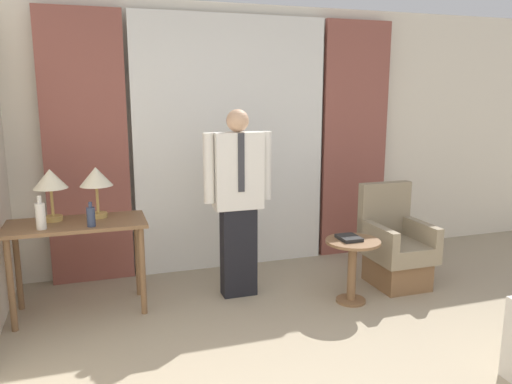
% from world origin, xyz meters
% --- Properties ---
extents(wall_back, '(10.00, 0.06, 2.70)m').
position_xyz_m(wall_back, '(0.00, 3.16, 1.35)').
color(wall_back, silver).
rests_on(wall_back, ground_plane).
extents(curtain_sheer_center, '(2.00, 0.06, 2.58)m').
position_xyz_m(curtain_sheer_center, '(0.00, 3.03, 1.29)').
color(curtain_sheer_center, white).
rests_on(curtain_sheer_center, ground_plane).
extents(curtain_drape_left, '(0.77, 0.06, 2.58)m').
position_xyz_m(curtain_drape_left, '(-1.42, 3.03, 1.29)').
color(curtain_drape_left, brown).
rests_on(curtain_drape_left, ground_plane).
extents(curtain_drape_right, '(0.77, 0.06, 2.58)m').
position_xyz_m(curtain_drape_right, '(1.42, 3.03, 1.29)').
color(curtain_drape_right, brown).
rests_on(curtain_drape_right, ground_plane).
extents(desk, '(1.11, 0.54, 0.78)m').
position_xyz_m(desk, '(-1.53, 2.31, 0.65)').
color(desk, brown).
rests_on(desk, ground_plane).
extents(table_lamp_left, '(0.27, 0.27, 0.43)m').
position_xyz_m(table_lamp_left, '(-1.71, 2.42, 1.11)').
color(table_lamp_left, tan).
rests_on(table_lamp_left, desk).
extents(table_lamp_right, '(0.27, 0.27, 0.43)m').
position_xyz_m(table_lamp_right, '(-1.35, 2.42, 1.11)').
color(table_lamp_right, tan).
rests_on(table_lamp_right, desk).
extents(bottle_near_edge, '(0.08, 0.08, 0.26)m').
position_xyz_m(bottle_near_edge, '(-1.78, 2.17, 0.89)').
color(bottle_near_edge, silver).
rests_on(bottle_near_edge, desk).
extents(bottle_by_lamp, '(0.07, 0.07, 0.20)m').
position_xyz_m(bottle_by_lamp, '(-1.41, 2.13, 0.86)').
color(bottle_by_lamp, '#2D3851').
rests_on(bottle_by_lamp, desk).
extents(person, '(0.62, 0.21, 1.68)m').
position_xyz_m(person, '(-0.17, 2.24, 0.92)').
color(person, black).
rests_on(person, ground_plane).
extents(armchair, '(0.54, 0.62, 0.96)m').
position_xyz_m(armchair, '(1.33, 2.02, 0.35)').
color(armchair, brown).
rests_on(armchair, ground_plane).
extents(side_table, '(0.47, 0.47, 0.57)m').
position_xyz_m(side_table, '(0.73, 1.76, 0.38)').
color(side_table, brown).
rests_on(side_table, ground_plane).
extents(book, '(0.17, 0.22, 0.03)m').
position_xyz_m(book, '(0.70, 1.79, 0.58)').
color(book, black).
rests_on(book, side_table).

